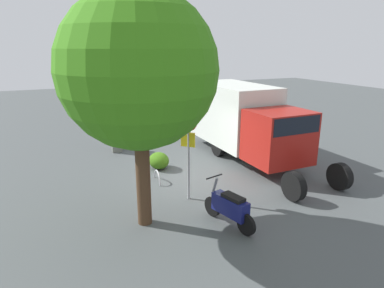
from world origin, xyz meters
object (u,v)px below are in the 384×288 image
object	(u,v)px
stop_sign	(188,138)
bike_rack_hoop	(157,182)
motorcycle	(230,207)
box_truck_near	(245,119)
utility_cabinet	(116,136)
street_tree	(138,71)

from	to	relation	value
stop_sign	bike_rack_hoop	xyz separation A→B (m)	(1.67, 0.46, -1.94)
motorcycle	bike_rack_hoop	size ratio (longest dim) A/B	2.09
motorcycle	stop_sign	bearing A→B (deg)	-3.85
box_truck_near	utility_cabinet	world-z (taller)	box_truck_near
motorcycle	utility_cabinet	distance (m)	7.85
stop_sign	bike_rack_hoop	world-z (taller)	stop_sign
utility_cabinet	motorcycle	bearing A→B (deg)	-169.71
box_truck_near	street_tree	world-z (taller)	street_tree
box_truck_near	bike_rack_hoop	bearing A→B (deg)	-75.36
box_truck_near	motorcycle	size ratio (longest dim) A/B	4.35
box_truck_near	bike_rack_hoop	world-z (taller)	box_truck_near
stop_sign	street_tree	bearing A→B (deg)	118.14
stop_sign	street_tree	world-z (taller)	street_tree
street_tree	utility_cabinet	size ratio (longest dim) A/B	4.33
street_tree	bike_rack_hoop	bearing A→B (deg)	-24.60
street_tree	utility_cabinet	xyz separation A→B (m)	(6.71, -0.59, -3.29)
street_tree	bike_rack_hoop	size ratio (longest dim) A/B	6.92
box_truck_near	stop_sign	world-z (taller)	box_truck_near
stop_sign	utility_cabinet	bearing A→B (deg)	10.07
stop_sign	bike_rack_hoop	bearing A→B (deg)	15.58
utility_cabinet	bike_rack_hoop	bearing A→B (deg)	-172.19
street_tree	utility_cabinet	world-z (taller)	street_tree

